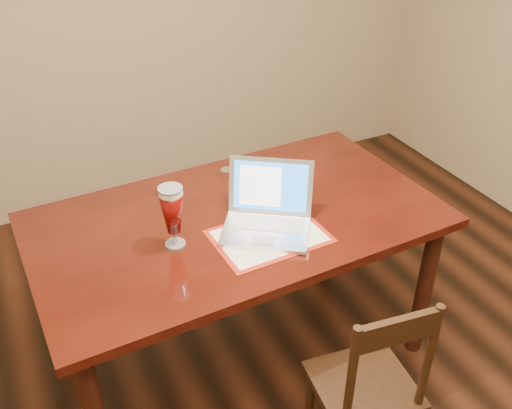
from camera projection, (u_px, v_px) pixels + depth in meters
name	position (u px, v px, depth m)	size (l,w,h in m)	color
room_shell	(361.00, 63.00, 1.42)	(4.51, 5.01, 2.71)	tan
dining_table	(237.00, 234.00, 2.55)	(1.81, 1.07, 1.11)	#431109
dining_chair	(368.00, 387.00, 2.23)	(0.43, 0.41, 0.91)	#321C0E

